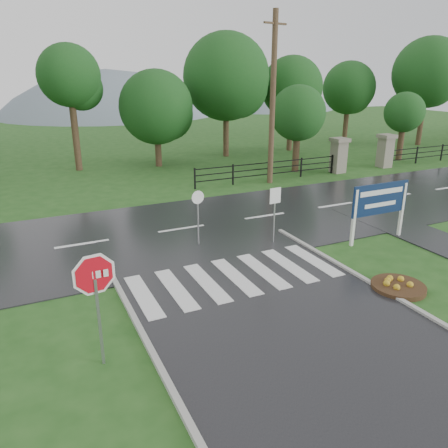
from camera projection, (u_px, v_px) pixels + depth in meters
ground at (337, 369)px, 9.63m from camera, size 120.00×120.00×0.00m
main_road at (182, 230)px, 18.16m from camera, size 90.00×8.00×0.04m
walkway at (448, 246)px, 16.48m from camera, size 2.20×11.00×0.04m
crosswalk at (236, 276)px, 13.88m from camera, size 6.50×2.80×0.02m
pillar_west at (339, 155)px, 28.15m from camera, size 1.00×1.00×2.24m
pillar_east at (385, 150)px, 29.77m from camera, size 1.00×1.00×2.24m
fence_west at (268, 169)px, 26.18m from camera, size 9.58×0.08×1.20m
hills at (89, 212)px, 71.63m from camera, size 102.00×48.00×48.00m
treeline at (126, 166)px, 30.52m from camera, size 83.20×5.20×10.00m
stop_sign at (95, 285)px, 9.19m from camera, size 1.25×0.20×2.83m
estate_billboard at (380, 202)px, 16.47m from camera, size 2.62×0.11×2.29m
flower_bed at (398, 286)px, 13.13m from camera, size 1.60×1.60×0.32m
reg_sign_small at (275, 204)px, 16.24m from camera, size 0.49×0.07×2.18m
reg_sign_round at (198, 211)px, 16.07m from camera, size 0.50×0.09×2.14m
utility_pole_east at (273, 99)px, 24.35m from camera, size 1.64×0.51×9.38m
entrance_tree_left at (298, 114)px, 27.67m from camera, size 3.50×3.50×5.51m
entrance_tree_right at (404, 113)px, 31.49m from camera, size 2.86×2.86×4.91m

